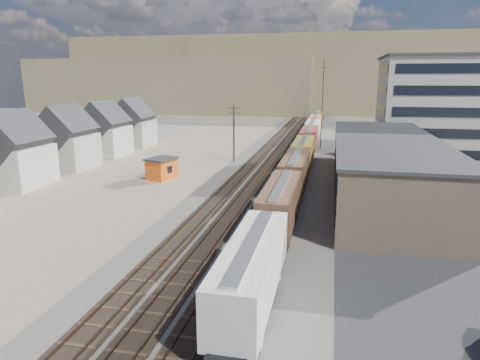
% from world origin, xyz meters
% --- Properties ---
extents(ground, '(300.00, 300.00, 0.00)m').
position_xyz_m(ground, '(0.00, 0.00, 0.00)').
color(ground, '#6B6356').
rests_on(ground, ground).
extents(ballast_bed, '(18.00, 200.00, 0.06)m').
position_xyz_m(ballast_bed, '(0.00, 50.00, 0.03)').
color(ballast_bed, '#4C4742').
rests_on(ballast_bed, ground).
extents(dirt_yard, '(24.00, 180.00, 0.03)m').
position_xyz_m(dirt_yard, '(-20.00, 40.00, 0.01)').
color(dirt_yard, '#7E7057').
rests_on(dirt_yard, ground).
extents(asphalt_lot, '(26.00, 120.00, 0.04)m').
position_xyz_m(asphalt_lot, '(22.00, 35.00, 0.02)').
color(asphalt_lot, '#232326').
rests_on(asphalt_lot, ground).
extents(rail_tracks, '(11.40, 200.00, 0.24)m').
position_xyz_m(rail_tracks, '(-0.55, 50.00, 0.11)').
color(rail_tracks, black).
rests_on(rail_tracks, ground).
extents(freight_train, '(3.00, 119.74, 4.46)m').
position_xyz_m(freight_train, '(3.80, 47.19, 2.79)').
color(freight_train, black).
rests_on(freight_train, ground).
extents(warehouse, '(12.40, 40.40, 7.25)m').
position_xyz_m(warehouse, '(14.98, 25.00, 3.65)').
color(warehouse, tan).
rests_on(warehouse, ground).
extents(office_tower, '(22.60, 18.60, 18.45)m').
position_xyz_m(office_tower, '(27.95, 54.95, 9.26)').
color(office_tower, '#9E998E').
rests_on(office_tower, ground).
extents(utility_pole_north, '(2.20, 0.32, 10.00)m').
position_xyz_m(utility_pole_north, '(-8.50, 42.00, 5.30)').
color(utility_pole_north, '#382619').
rests_on(utility_pole_north, ground).
extents(radio_mast, '(1.20, 0.16, 18.00)m').
position_xyz_m(radio_mast, '(6.00, 60.00, 9.12)').
color(radio_mast, black).
rests_on(radio_mast, ground).
extents(townhouse_row, '(8.15, 68.16, 10.47)m').
position_xyz_m(townhouse_row, '(-34.00, 25.00, 4.34)').
color(townhouse_row, '#B7B2A8').
rests_on(townhouse_row, ground).
extents(hills_north, '(265.00, 80.00, 32.00)m').
position_xyz_m(hills_north, '(0.17, 167.92, 14.10)').
color(hills_north, brown).
rests_on(hills_north, ground).
extents(maintenance_shed, '(4.43, 5.09, 3.16)m').
position_xyz_m(maintenance_shed, '(-15.94, 27.05, 1.62)').
color(maintenance_shed, '#E75A15').
rests_on(maintenance_shed, ground).
extents(parked_car_blue, '(6.42, 5.75, 1.66)m').
position_xyz_m(parked_car_blue, '(22.28, 36.61, 0.83)').
color(parked_car_blue, navy).
rests_on(parked_car_blue, ground).
extents(parked_car_far, '(2.36, 5.09, 1.69)m').
position_xyz_m(parked_car_far, '(31.35, 55.67, 0.84)').
color(parked_car_far, silver).
rests_on(parked_car_far, ground).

